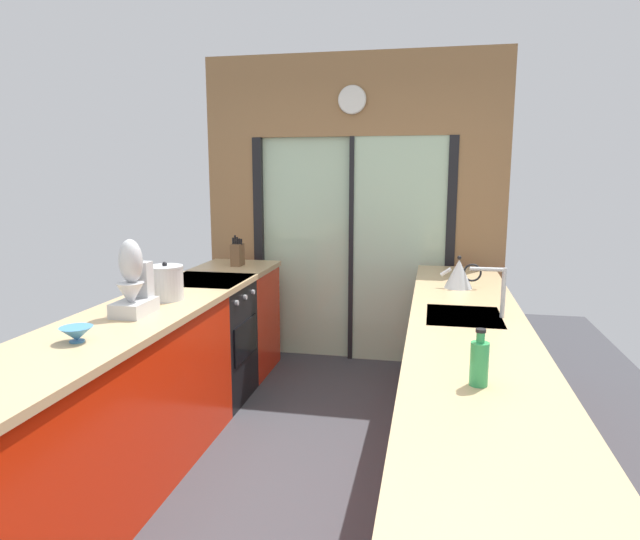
{
  "coord_description": "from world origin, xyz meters",
  "views": [
    {
      "loc": [
        0.7,
        -2.5,
        1.7
      ],
      "look_at": [
        0.07,
        0.63,
        1.13
      ],
      "focal_mm": 31.21,
      "sensor_mm": 36.0,
      "label": 1
    }
  ],
  "objects_px": {
    "oven_range": "(208,340)",
    "knife_block": "(237,254)",
    "stock_pot": "(166,283)",
    "kettle": "(459,274)",
    "stand_mixer": "(133,286)",
    "mixing_bowl": "(77,334)",
    "soap_bottle": "(479,362)"
  },
  "relations": [
    {
      "from": "knife_block",
      "to": "stand_mixer",
      "type": "height_order",
      "value": "stand_mixer"
    },
    {
      "from": "soap_bottle",
      "to": "oven_range",
      "type": "bearing_deg",
      "value": 136.14
    },
    {
      "from": "knife_block",
      "to": "stand_mixer",
      "type": "relative_size",
      "value": 0.61
    },
    {
      "from": "soap_bottle",
      "to": "mixing_bowl",
      "type": "bearing_deg",
      "value": 174.32
    },
    {
      "from": "oven_range",
      "to": "stock_pot",
      "type": "height_order",
      "value": "stock_pot"
    },
    {
      "from": "oven_range",
      "to": "mixing_bowl",
      "type": "xyz_separation_m",
      "value": [
        0.02,
        -1.55,
        0.5
      ]
    },
    {
      "from": "mixing_bowl",
      "to": "stand_mixer",
      "type": "xyz_separation_m",
      "value": [
        0.0,
        0.52,
        0.12
      ]
    },
    {
      "from": "oven_range",
      "to": "soap_bottle",
      "type": "height_order",
      "value": "soap_bottle"
    },
    {
      "from": "stand_mixer",
      "to": "stock_pot",
      "type": "xyz_separation_m",
      "value": [
        -0.0,
        0.37,
        -0.05
      ]
    },
    {
      "from": "mixing_bowl",
      "to": "soap_bottle",
      "type": "xyz_separation_m",
      "value": [
        1.78,
        -0.18,
        0.05
      ]
    },
    {
      "from": "mixing_bowl",
      "to": "soap_bottle",
      "type": "relative_size",
      "value": 0.7
    },
    {
      "from": "stock_pot",
      "to": "kettle",
      "type": "xyz_separation_m",
      "value": [
        1.78,
        0.72,
        -0.01
      ]
    },
    {
      "from": "mixing_bowl",
      "to": "kettle",
      "type": "bearing_deg",
      "value": 42.09
    },
    {
      "from": "stock_pot",
      "to": "kettle",
      "type": "relative_size",
      "value": 0.86
    },
    {
      "from": "oven_range",
      "to": "soap_bottle",
      "type": "relative_size",
      "value": 4.29
    },
    {
      "from": "kettle",
      "to": "soap_bottle",
      "type": "bearing_deg",
      "value": -90.07
    },
    {
      "from": "stand_mixer",
      "to": "kettle",
      "type": "relative_size",
      "value": 1.53
    },
    {
      "from": "stand_mixer",
      "to": "kettle",
      "type": "xyz_separation_m",
      "value": [
        1.78,
        1.09,
        -0.06
      ]
    },
    {
      "from": "stand_mixer",
      "to": "mixing_bowl",
      "type": "bearing_deg",
      "value": -90.0
    },
    {
      "from": "stand_mixer",
      "to": "soap_bottle",
      "type": "distance_m",
      "value": 1.91
    },
    {
      "from": "knife_block",
      "to": "stand_mixer",
      "type": "bearing_deg",
      "value": -90.0
    },
    {
      "from": "knife_block",
      "to": "kettle",
      "type": "relative_size",
      "value": 0.93
    },
    {
      "from": "stand_mixer",
      "to": "stock_pot",
      "type": "distance_m",
      "value": 0.37
    },
    {
      "from": "knife_block",
      "to": "stock_pot",
      "type": "relative_size",
      "value": 1.08
    },
    {
      "from": "stock_pot",
      "to": "stand_mixer",
      "type": "bearing_deg",
      "value": -90.0
    },
    {
      "from": "oven_range",
      "to": "stock_pot",
      "type": "bearing_deg",
      "value": -88.41
    },
    {
      "from": "soap_bottle",
      "to": "stand_mixer",
      "type": "bearing_deg",
      "value": 158.72
    },
    {
      "from": "oven_range",
      "to": "knife_block",
      "type": "xyz_separation_m",
      "value": [
        0.02,
        0.63,
        0.56
      ]
    },
    {
      "from": "knife_block",
      "to": "kettle",
      "type": "bearing_deg",
      "value": -17.67
    },
    {
      "from": "soap_bottle",
      "to": "kettle",
      "type": "bearing_deg",
      "value": 89.93
    },
    {
      "from": "stand_mixer",
      "to": "stock_pot",
      "type": "height_order",
      "value": "stand_mixer"
    },
    {
      "from": "stand_mixer",
      "to": "kettle",
      "type": "height_order",
      "value": "stand_mixer"
    }
  ]
}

